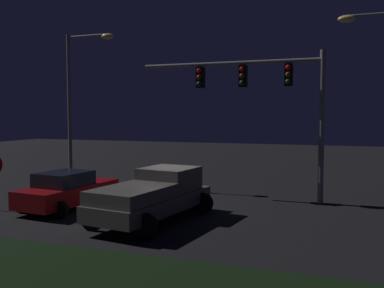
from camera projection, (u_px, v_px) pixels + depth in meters
name	position (u px, v px, depth m)	size (l,w,h in m)	color
ground_plane	(172.00, 210.00, 16.92)	(80.00, 80.00, 0.00)	black
grass_median	(27.00, 287.00, 9.20)	(21.30, 5.33, 0.10)	black
pickup_truck	(155.00, 193.00, 15.16)	(3.40, 5.63, 1.80)	#514C47
car_sedan	(68.00, 190.00, 17.15)	(2.77, 4.56, 1.51)	maroon
traffic_signal_gantry	(264.00, 89.00, 18.61)	(8.32, 0.56, 6.50)	slate
street_lamp_left	(78.00, 90.00, 22.75)	(2.88, 0.44, 8.09)	slate
street_lamp_right	(381.00, 85.00, 17.15)	(2.28, 0.44, 7.98)	slate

